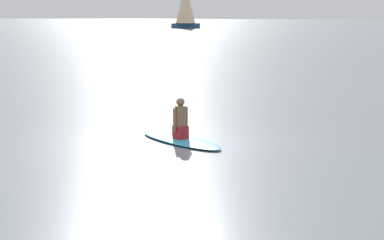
# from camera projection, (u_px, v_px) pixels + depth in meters

# --- Properties ---
(ground_plane) EXTENTS (400.00, 400.00, 0.00)m
(ground_plane) POSITION_uv_depth(u_px,v_px,m) (152.00, 142.00, 14.88)
(ground_plane) COLOR gray
(surfboard) EXTENTS (2.54, 2.38, 0.09)m
(surfboard) POSITION_uv_depth(u_px,v_px,m) (181.00, 140.00, 14.88)
(surfboard) COLOR #339EC6
(surfboard) RESTS_ON ground
(person_paddler) EXTENTS (0.39, 0.39, 0.93)m
(person_paddler) POSITION_uv_depth(u_px,v_px,m) (180.00, 120.00, 14.80)
(person_paddler) COLOR #A51E23
(person_paddler) RESTS_ON surfboard
(sailboat_center_horizon) EXTENTS (4.79, 3.97, 7.87)m
(sailboat_center_horizon) POSITION_uv_depth(u_px,v_px,m) (185.00, 5.00, 105.75)
(sailboat_center_horizon) COLOR navy
(sailboat_center_horizon) RESTS_ON ground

